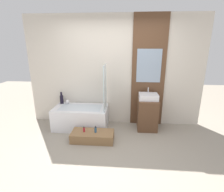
% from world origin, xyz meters
% --- Properties ---
extents(ground_plane, '(12.00, 12.00, 0.00)m').
position_xyz_m(ground_plane, '(0.00, 0.00, 0.00)').
color(ground_plane, gray).
extents(wall_tiled_back, '(4.20, 0.06, 2.60)m').
position_xyz_m(wall_tiled_back, '(0.00, 1.58, 1.30)').
color(wall_tiled_back, beige).
rests_on(wall_tiled_back, ground_plane).
extents(wall_wood_accent, '(0.77, 0.04, 2.60)m').
position_xyz_m(wall_wood_accent, '(0.81, 1.53, 1.31)').
color(wall_wood_accent, brown).
rests_on(wall_wood_accent, ground_plane).
extents(bathtub, '(1.26, 0.67, 0.51)m').
position_xyz_m(bathtub, '(-0.77, 1.19, 0.26)').
color(bathtub, white).
rests_on(bathtub, ground_plane).
extents(glass_shower_screen, '(0.01, 0.48, 1.02)m').
position_xyz_m(glass_shower_screen, '(-0.17, 1.11, 1.02)').
color(glass_shower_screen, silver).
rests_on(glass_shower_screen, bathtub).
extents(wooden_step_bench, '(0.88, 0.40, 0.19)m').
position_xyz_m(wooden_step_bench, '(-0.38, 0.62, 0.10)').
color(wooden_step_bench, olive).
rests_on(wooden_step_bench, ground_plane).
extents(vanity_cabinet, '(0.45, 0.49, 0.73)m').
position_xyz_m(vanity_cabinet, '(0.81, 1.26, 0.36)').
color(vanity_cabinet, brown).
rests_on(vanity_cabinet, ground_plane).
extents(sink, '(0.43, 0.33, 0.26)m').
position_xyz_m(sink, '(0.81, 1.26, 0.79)').
color(sink, white).
rests_on(sink, vanity_cabinet).
extents(vase_tall_dark, '(0.08, 0.08, 0.29)m').
position_xyz_m(vase_tall_dark, '(-1.30, 1.44, 0.63)').
color(vase_tall_dark, black).
rests_on(vase_tall_dark, bathtub).
extents(vase_round_light, '(0.10, 0.10, 0.10)m').
position_xyz_m(vase_round_light, '(-1.15, 1.43, 0.56)').
color(vase_round_light, white).
rests_on(vase_round_light, bathtub).
extents(bottle_soap_primary, '(0.04, 0.04, 0.11)m').
position_xyz_m(bottle_soap_primary, '(-0.56, 0.62, 0.24)').
color(bottle_soap_primary, '#B21928').
rests_on(bottle_soap_primary, wooden_step_bench).
extents(bottle_soap_secondary, '(0.05, 0.05, 0.13)m').
position_xyz_m(bottle_soap_secondary, '(-0.31, 0.62, 0.25)').
color(bottle_soap_secondary, '#2D567A').
rests_on(bottle_soap_secondary, wooden_step_bench).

